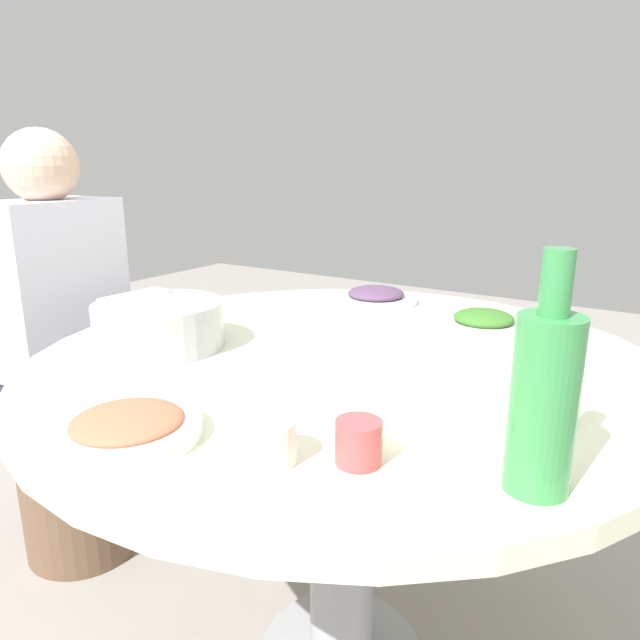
# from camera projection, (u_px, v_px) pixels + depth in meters

# --- Properties ---
(round_dining_table) EXTENTS (1.26, 1.26, 0.76)m
(round_dining_table) POSITION_uv_depth(u_px,v_px,m) (344.00, 413.00, 1.22)
(round_dining_table) COLOR #99999E
(round_dining_table) RESTS_ON ground
(rice_bowl) EXTENTS (0.27, 0.27, 0.11)m
(rice_bowl) POSITION_uv_depth(u_px,v_px,m) (159.00, 324.00, 1.22)
(rice_bowl) COLOR #B2B5BA
(rice_bowl) RESTS_ON round_dining_table
(soup_bowl) EXTENTS (0.30, 0.30, 0.06)m
(soup_bowl) POSITION_uv_depth(u_px,v_px,m) (466.00, 385.00, 0.95)
(soup_bowl) COLOR white
(soup_bowl) RESTS_ON round_dining_table
(dish_tofu_braise) EXTENTS (0.21, 0.21, 0.04)m
(dish_tofu_braise) POSITION_uv_depth(u_px,v_px,m) (128.00, 427.00, 0.82)
(dish_tofu_braise) COLOR silver
(dish_tofu_braise) RESTS_ON round_dining_table
(dish_eggplant) EXTENTS (0.23, 0.23, 0.04)m
(dish_eggplant) POSITION_uv_depth(u_px,v_px,m) (376.00, 296.00, 1.62)
(dish_eggplant) COLOR white
(dish_eggplant) RESTS_ON round_dining_table
(dish_greens) EXTENTS (0.20, 0.20, 0.05)m
(dish_greens) POSITION_uv_depth(u_px,v_px,m) (483.00, 322.00, 1.36)
(dish_greens) COLOR silver
(dish_greens) RESTS_ON round_dining_table
(green_bottle) EXTENTS (0.08, 0.08, 0.29)m
(green_bottle) POSITION_uv_depth(u_px,v_px,m) (544.00, 398.00, 0.67)
(green_bottle) COLOR #3A924B
(green_bottle) RESTS_ON round_dining_table
(tea_cup_far) EXTENTS (0.07, 0.07, 0.06)m
(tea_cup_far) POSITION_uv_depth(u_px,v_px,m) (269.00, 441.00, 0.76)
(tea_cup_far) COLOR white
(tea_cup_far) RESTS_ON round_dining_table
(tea_cup_side) EXTENTS (0.06, 0.06, 0.06)m
(tea_cup_side) POSITION_uv_depth(u_px,v_px,m) (359.00, 442.00, 0.75)
(tea_cup_side) COLOR #CA494C
(tea_cup_side) RESTS_ON round_dining_table
(stool_for_diner_left) EXTENTS (0.33, 0.33, 0.46)m
(stool_for_diner_left) POSITION_uv_depth(u_px,v_px,m) (79.00, 478.00, 1.73)
(stool_for_diner_left) COLOR brown
(stool_for_diner_left) RESTS_ON ground
(diner_left) EXTENTS (0.35, 0.36, 0.76)m
(diner_left) POSITION_uv_depth(u_px,v_px,m) (57.00, 298.00, 1.58)
(diner_left) COLOR #2D333D
(diner_left) RESTS_ON stool_for_diner_left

